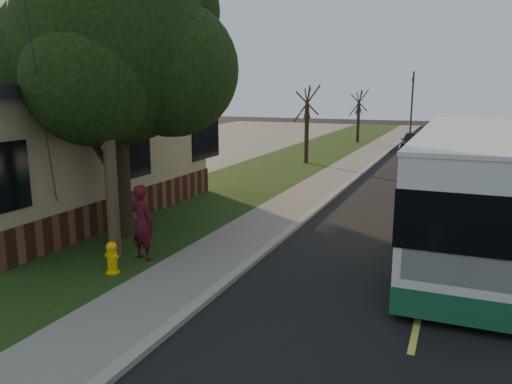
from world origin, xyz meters
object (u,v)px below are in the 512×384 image
(bare_tree_near, at_px, (307,126))
(traffic_signal, at_px, (412,101))
(leafy_tree, at_px, (117,50))
(bare_tree_far, at_px, (358,117))
(fire_hydrant, at_px, (112,258))
(transit_bus, at_px, (467,183))
(distant_car, at_px, (413,142))
(skateboarder, at_px, (143,222))
(dumpster, at_px, (122,182))
(utility_pole, at_px, (104,68))

(bare_tree_near, height_order, traffic_signal, traffic_signal)
(leafy_tree, xyz_separation_m, bare_tree_far, (1.17, 27.35, -3.16))
(fire_hydrant, bearing_deg, transit_bus, 38.30)
(bare_tree_near, distance_m, traffic_signal, 16.52)
(transit_bus, bearing_deg, distant_car, 99.00)
(skateboarder, bearing_deg, dumpster, -35.89)
(leafy_tree, xyz_separation_m, distant_car, (5.67, 23.42, -4.48))
(leafy_tree, xyz_separation_m, bare_tree_near, (0.67, 15.35, -3.02))
(utility_pole, distance_m, distant_car, 25.83)
(leafy_tree, xyz_separation_m, dumpster, (-2.91, 3.62, -4.41))
(skateboarder, bearing_deg, transit_bus, -134.20)
(leafy_tree, bearing_deg, dumpster, 128.81)
(bare_tree_near, distance_m, bare_tree_far, 12.01)
(bare_tree_near, xyz_separation_m, dumpster, (-3.58, -11.73, -1.39))
(fire_hydrant, height_order, leafy_tree, leafy_tree)
(bare_tree_near, relative_size, distant_car, 1.07)
(bare_tree_far, xyz_separation_m, dumpster, (-4.08, -23.73, -1.24))
(dumpster, bearing_deg, transit_bus, -2.40)
(bare_tree_near, xyz_separation_m, skateboarder, (1.00, -16.93, -1.15))
(fire_hydrant, xyz_separation_m, distant_car, (4.10, 26.07, 0.25))
(fire_hydrant, distance_m, bare_tree_near, 18.10)
(fire_hydrant, bearing_deg, bare_tree_far, 90.76)
(bare_tree_far, xyz_separation_m, skateboarder, (0.50, -28.93, -1.00))
(distant_car, bearing_deg, fire_hydrant, -99.70)
(utility_pole, bearing_deg, transit_bus, 30.81)
(distant_car, bearing_deg, transit_bus, -81.76)
(fire_hydrant, height_order, distant_car, distant_car)
(leafy_tree, height_order, bare_tree_near, leafy_tree)
(bare_tree_near, distance_m, distant_car, 9.60)
(bare_tree_far, bearing_deg, transit_bus, -72.34)
(dumpster, bearing_deg, skateboarder, -48.59)
(traffic_signal, xyz_separation_m, dumpster, (-7.58, -27.73, -2.41))
(fire_hydrant, distance_m, utility_pole, 4.37)
(fire_hydrant, distance_m, transit_bus, 9.40)
(transit_bus, xyz_separation_m, dumpster, (-11.80, 0.49, -0.91))
(utility_pole, relative_size, traffic_signal, 1.65)
(traffic_signal, distance_m, dumpster, 28.85)
(dumpster, relative_size, distant_car, 0.46)
(bare_tree_near, xyz_separation_m, bare_tree_far, (0.50, 12.00, -0.15))
(leafy_tree, bearing_deg, fire_hydrant, -59.33)
(fire_hydrant, bearing_deg, bare_tree_near, 92.86)
(utility_pole, bearing_deg, leafy_tree, 117.60)
(dumpster, bearing_deg, utility_pole, -54.40)
(leafy_tree, relative_size, transit_bus, 0.68)
(bare_tree_near, height_order, skateboarder, bare_tree_near)
(utility_pole, relative_size, bare_tree_near, 2.11)
(fire_hydrant, relative_size, transit_bus, 0.06)
(utility_pole, bearing_deg, dumpster, 125.60)
(bare_tree_far, xyz_separation_m, distant_car, (4.50, -3.93, -1.32))
(fire_hydrant, xyz_separation_m, traffic_signal, (3.10, 34.00, 2.73))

